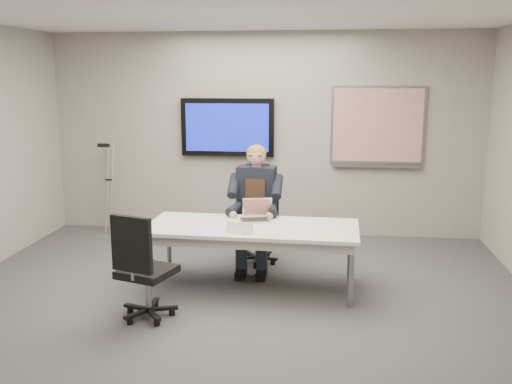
# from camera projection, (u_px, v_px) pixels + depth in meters

# --- Properties ---
(floor) EXTENTS (6.00, 6.00, 0.02)m
(floor) POSITION_uv_depth(u_px,v_px,m) (227.00, 318.00, 5.29)
(floor) COLOR #3C3C3E
(floor) RESTS_ON ground
(ceiling) EXTENTS (6.00, 6.00, 0.02)m
(ceiling) POSITION_uv_depth(u_px,v_px,m) (223.00, 3.00, 4.72)
(ceiling) COLOR white
(ceiling) RESTS_ON wall_back
(wall_back) EXTENTS (6.00, 0.02, 2.80)m
(wall_back) POSITION_uv_depth(u_px,v_px,m) (264.00, 135.00, 7.92)
(wall_back) COLOR gray
(wall_back) RESTS_ON ground
(wall_front) EXTENTS (6.00, 0.02, 2.80)m
(wall_front) POSITION_uv_depth(u_px,v_px,m) (79.00, 301.00, 2.09)
(wall_front) COLOR gray
(wall_front) RESTS_ON ground
(conference_table) EXTENTS (2.22, 0.96, 0.68)m
(conference_table) POSITION_uv_depth(u_px,v_px,m) (252.00, 233.00, 5.94)
(conference_table) COLOR white
(conference_table) RESTS_ON ground
(tv_display) EXTENTS (1.30, 0.09, 0.80)m
(tv_display) POSITION_uv_depth(u_px,v_px,m) (227.00, 127.00, 7.91)
(tv_display) COLOR black
(tv_display) RESTS_ON wall_back
(whiteboard) EXTENTS (1.25, 0.08, 1.10)m
(whiteboard) POSITION_uv_depth(u_px,v_px,m) (378.00, 127.00, 7.67)
(whiteboard) COLOR gray
(whiteboard) RESTS_ON wall_back
(office_chair_far) EXTENTS (0.57, 0.57, 0.98)m
(office_chair_far) POSITION_uv_depth(u_px,v_px,m) (258.00, 237.00, 6.84)
(office_chair_far) COLOR black
(office_chair_far) RESTS_ON ground
(office_chair_near) EXTENTS (0.61, 0.61, 1.02)m
(office_chair_near) POSITION_uv_depth(u_px,v_px,m) (145.00, 286.00, 5.21)
(office_chair_near) COLOR black
(office_chair_near) RESTS_ON ground
(seated_person) EXTENTS (0.46, 0.79, 1.43)m
(seated_person) POSITION_uv_depth(u_px,v_px,m) (255.00, 220.00, 6.54)
(seated_person) COLOR #212737
(seated_person) RESTS_ON office_chair_far
(crutch) EXTENTS (0.33, 0.66, 1.37)m
(crutch) POSITION_uv_depth(u_px,v_px,m) (110.00, 186.00, 8.13)
(crutch) COLOR #B3B6BC
(crutch) RESTS_ON ground
(laptop) EXTENTS (0.36, 0.36, 0.23)m
(laptop) POSITION_uv_depth(u_px,v_px,m) (256.00, 215.00, 6.16)
(laptop) COLOR silver
(laptop) RESTS_ON conference_table
(name_tent) EXTENTS (0.27, 0.11, 0.11)m
(name_tent) POSITION_uv_depth(u_px,v_px,m) (240.00, 228.00, 5.64)
(name_tent) COLOR white
(name_tent) RESTS_ON conference_table
(pen) EXTENTS (0.01, 0.13, 0.01)m
(pen) POSITION_uv_depth(u_px,v_px,m) (244.00, 233.00, 5.64)
(pen) COLOR black
(pen) RESTS_ON conference_table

